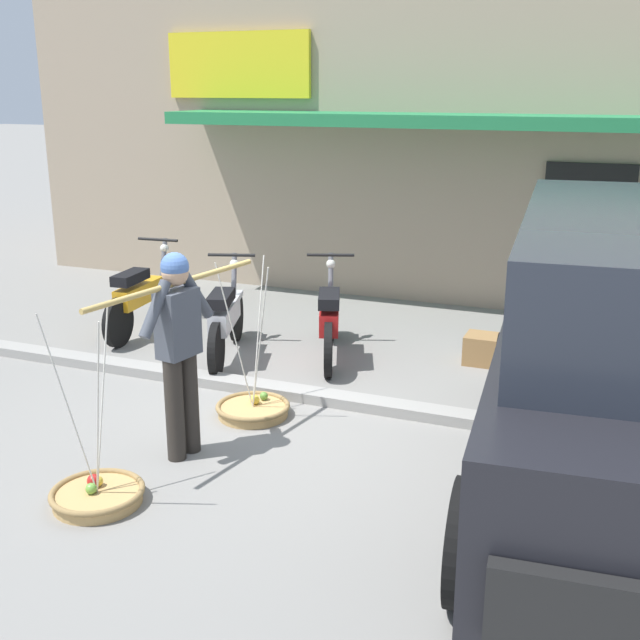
{
  "coord_description": "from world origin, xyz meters",
  "views": [
    {
      "loc": [
        2.75,
        -5.86,
        2.92
      ],
      "look_at": [
        0.15,
        0.6,
        0.85
      ],
      "focal_mm": 44.39,
      "sensor_mm": 36.0,
      "label": 1
    }
  ],
  "objects_px": {
    "fruit_vendor": "(179,341)",
    "motorcycle_nearest_shop": "(142,297)",
    "fruit_basket_left_side": "(253,408)",
    "motorcycle_second_in_row": "(226,319)",
    "motorcycle_third_in_row": "(330,319)",
    "wooden_crate": "(485,349)",
    "fruit_basket_right_side": "(97,494)"
  },
  "relations": [
    {
      "from": "fruit_vendor",
      "to": "wooden_crate",
      "type": "xyz_separation_m",
      "value": [
        1.88,
        3.16,
        -0.82
      ]
    },
    {
      "from": "fruit_basket_left_side",
      "to": "motorcycle_nearest_shop",
      "type": "height_order",
      "value": "fruit_basket_left_side"
    },
    {
      "from": "motorcycle_nearest_shop",
      "to": "motorcycle_second_in_row",
      "type": "xyz_separation_m",
      "value": [
        1.41,
        -0.47,
        0.0
      ]
    },
    {
      "from": "fruit_basket_left_side",
      "to": "motorcycle_nearest_shop",
      "type": "xyz_separation_m",
      "value": [
        -2.4,
        1.81,
        0.38
      ]
    },
    {
      "from": "fruit_vendor",
      "to": "motorcycle_nearest_shop",
      "type": "relative_size",
      "value": 1.02
    },
    {
      "from": "fruit_vendor",
      "to": "wooden_crate",
      "type": "height_order",
      "value": "fruit_vendor"
    },
    {
      "from": "motorcycle_second_in_row",
      "to": "fruit_basket_right_side",
      "type": "bearing_deg",
      "value": -78.27
    },
    {
      "from": "fruit_basket_right_side",
      "to": "wooden_crate",
      "type": "distance_m",
      "value": 4.57
    },
    {
      "from": "wooden_crate",
      "to": "motorcycle_nearest_shop",
      "type": "bearing_deg",
      "value": -174.09
    },
    {
      "from": "motorcycle_second_in_row",
      "to": "motorcycle_third_in_row",
      "type": "bearing_deg",
      "value": 21.98
    },
    {
      "from": "wooden_crate",
      "to": "fruit_basket_right_side",
      "type": "bearing_deg",
      "value": -116.57
    },
    {
      "from": "fruit_basket_right_side",
      "to": "motorcycle_third_in_row",
      "type": "xyz_separation_m",
      "value": [
        0.4,
        3.62,
        0.38
      ]
    },
    {
      "from": "fruit_basket_right_side",
      "to": "motorcycle_second_in_row",
      "type": "relative_size",
      "value": 0.83
    },
    {
      "from": "fruit_vendor",
      "to": "motorcycle_second_in_row",
      "type": "xyz_separation_m",
      "value": [
        -0.83,
        2.27,
        -0.53
      ]
    },
    {
      "from": "motorcycle_second_in_row",
      "to": "wooden_crate",
      "type": "distance_m",
      "value": 2.86
    },
    {
      "from": "motorcycle_nearest_shop",
      "to": "motorcycle_second_in_row",
      "type": "height_order",
      "value": "same"
    },
    {
      "from": "fruit_basket_right_side",
      "to": "wooden_crate",
      "type": "height_order",
      "value": "fruit_basket_right_side"
    },
    {
      "from": "fruit_basket_right_side",
      "to": "motorcycle_second_in_row",
      "type": "xyz_separation_m",
      "value": [
        -0.66,
        3.19,
        0.38
      ]
    },
    {
      "from": "fruit_vendor",
      "to": "fruit_basket_left_side",
      "type": "xyz_separation_m",
      "value": [
        0.17,
        0.93,
        -0.91
      ]
    },
    {
      "from": "motorcycle_third_in_row",
      "to": "fruit_basket_right_side",
      "type": "bearing_deg",
      "value": -96.26
    },
    {
      "from": "fruit_vendor",
      "to": "fruit_basket_left_side",
      "type": "relative_size",
      "value": 1.28
    },
    {
      "from": "fruit_basket_left_side",
      "to": "fruit_vendor",
      "type": "bearing_deg",
      "value": -100.08
    },
    {
      "from": "fruit_vendor",
      "to": "fruit_basket_right_side",
      "type": "relative_size",
      "value": 1.28
    },
    {
      "from": "motorcycle_third_in_row",
      "to": "wooden_crate",
      "type": "distance_m",
      "value": 1.73
    },
    {
      "from": "fruit_vendor",
      "to": "wooden_crate",
      "type": "distance_m",
      "value": 3.76
    },
    {
      "from": "fruit_basket_left_side",
      "to": "motorcycle_third_in_row",
      "type": "xyz_separation_m",
      "value": [
        0.07,
        1.77,
        0.38
      ]
    },
    {
      "from": "motorcycle_third_in_row",
      "to": "wooden_crate",
      "type": "xyz_separation_m",
      "value": [
        1.65,
        0.46,
        -0.29
      ]
    },
    {
      "from": "fruit_basket_left_side",
      "to": "fruit_basket_right_side",
      "type": "distance_m",
      "value": 1.88
    },
    {
      "from": "motorcycle_second_in_row",
      "to": "motorcycle_third_in_row",
      "type": "xyz_separation_m",
      "value": [
        1.06,
        0.43,
        0.0
      ]
    },
    {
      "from": "fruit_basket_left_side",
      "to": "wooden_crate",
      "type": "relative_size",
      "value": 3.3
    },
    {
      "from": "fruit_basket_right_side",
      "to": "motorcycle_second_in_row",
      "type": "distance_m",
      "value": 3.28
    },
    {
      "from": "motorcycle_nearest_shop",
      "to": "wooden_crate",
      "type": "relative_size",
      "value": 4.14
    }
  ]
}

